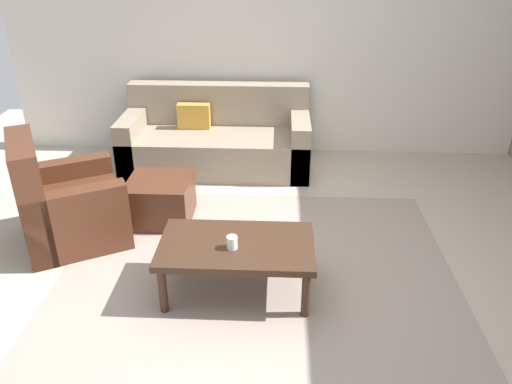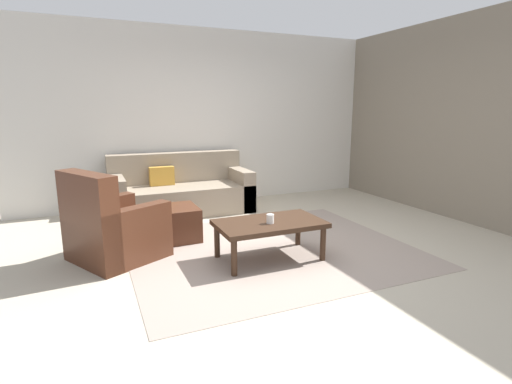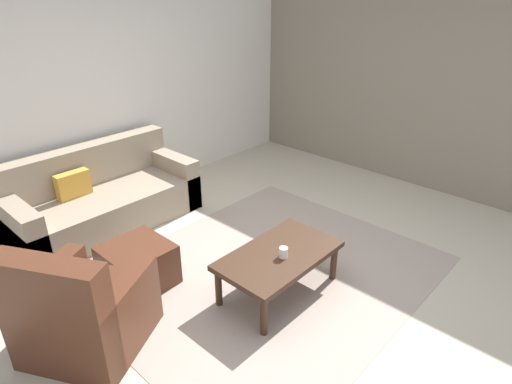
{
  "view_description": "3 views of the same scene",
  "coord_description": "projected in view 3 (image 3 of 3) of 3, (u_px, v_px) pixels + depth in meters",
  "views": [
    {
      "loc": [
        0.15,
        -3.21,
        2.33
      ],
      "look_at": [
        -0.01,
        0.09,
        0.65
      ],
      "focal_mm": 34.95,
      "sensor_mm": 36.0,
      "label": 1
    },
    {
      "loc": [
        -1.81,
        -3.76,
        1.55
      ],
      "look_at": [
        -0.06,
        0.28,
        0.61
      ],
      "focal_mm": 27.48,
      "sensor_mm": 36.0,
      "label": 2
    },
    {
      "loc": [
        -2.59,
        -2.23,
        2.53
      ],
      "look_at": [
        -0.04,
        0.12,
        0.85
      ],
      "focal_mm": 30.31,
      "sensor_mm": 36.0,
      "label": 3
    }
  ],
  "objects": [
    {
      "name": "ground_plane",
      "position": [
        268.0,
        273.0,
        4.18
      ],
      "size": [
        8.0,
        8.0,
        0.0
      ],
      "primitive_type": "plane",
      "color": "#B2A893"
    },
    {
      "name": "ottoman",
      "position": [
        138.0,
        265.0,
        3.95
      ],
      "size": [
        0.56,
        0.56,
        0.4
      ],
      "primitive_type": "cube",
      "color": "#4C2819",
      "rests_on": "ground_plane"
    },
    {
      "name": "rear_partition",
      "position": [
        105.0,
        88.0,
        5.15
      ],
      "size": [
        6.0,
        0.12,
        2.8
      ],
      "primitive_type": "cube",
      "color": "silver",
      "rests_on": "ground_plane"
    },
    {
      "name": "armchair_leather",
      "position": [
        82.0,
        317.0,
        3.19
      ],
      "size": [
        1.08,
        1.08,
        0.95
      ],
      "color": "#4C2819",
      "rests_on": "ground_plane"
    },
    {
      "name": "couch_main",
      "position": [
        100.0,
        199.0,
        4.96
      ],
      "size": [
        2.05,
        0.94,
        0.88
      ],
      "color": "gray",
      "rests_on": "ground_plane"
    },
    {
      "name": "cup",
      "position": [
        283.0,
        252.0,
        3.68
      ],
      "size": [
        0.08,
        0.08,
        0.09
      ],
      "primitive_type": "cylinder",
      "color": "white",
      "rests_on": "coffee_table"
    },
    {
      "name": "coffee_table",
      "position": [
        279.0,
        258.0,
        3.78
      ],
      "size": [
        1.1,
        0.64,
        0.41
      ],
      "color": "#382316",
      "rests_on": "ground_plane"
    },
    {
      "name": "stone_feature_panel",
      "position": [
        422.0,
        81.0,
        5.56
      ],
      "size": [
        0.12,
        5.2,
        2.8
      ],
      "primitive_type": "cube",
      "color": "slate",
      "rests_on": "ground_plane"
    },
    {
      "name": "area_rug",
      "position": [
        268.0,
        273.0,
        4.18
      ],
      "size": [
        3.06,
        2.57,
        0.01
      ],
      "primitive_type": "cube",
      "color": "gray",
      "rests_on": "ground_plane"
    }
  ]
}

